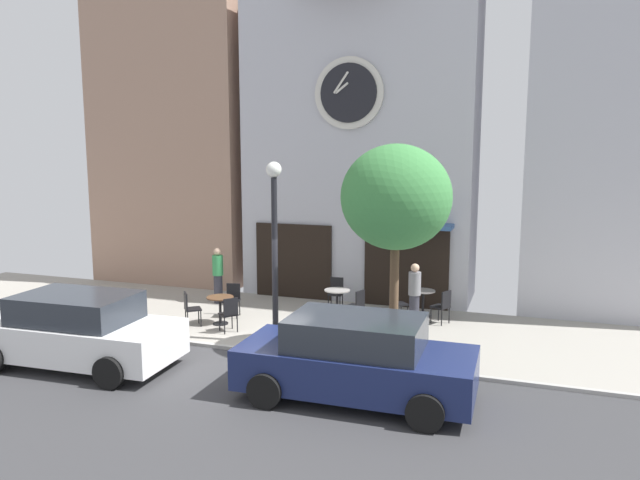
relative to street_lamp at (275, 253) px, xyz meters
name	(u,v)px	position (x,y,z in m)	size (l,w,h in m)	color
ground_plane	(234,362)	(-0.37, -1.44, -2.20)	(25.14, 11.58, 0.13)	#9E998E
clock_building	(361,103)	(0.51, 5.58, 3.82)	(7.04, 3.82, 11.60)	#B2B2BC
neighbor_building_left	(179,54)	(-6.16, 5.99, 5.65)	(5.52, 3.31, 15.66)	#9E7A66
street_lamp	(275,253)	(0.00, 0.00, 0.00)	(0.36, 0.36, 4.29)	black
street_tree	(396,198)	(2.84, 0.04, 1.35)	(2.41, 2.17, 4.69)	brown
cafe_table_center	(220,305)	(-1.99, 0.94, -1.65)	(0.71, 0.71, 0.74)	black
cafe_table_leftmost	(337,298)	(0.70, 2.63, -1.64)	(0.70, 0.70, 0.76)	black
cafe_table_near_curb	(423,299)	(2.93, 3.42, -1.67)	(0.66, 0.66, 0.74)	black
cafe_chair_near_lamp	(357,304)	(1.39, 2.21, -1.65)	(0.51, 0.51, 0.90)	black
cafe_chair_outer	(443,304)	(3.54, 2.90, -1.65)	(0.54, 0.54, 0.90)	black
cafe_chair_near_tree	(336,291)	(0.41, 3.45, -1.65)	(0.43, 0.43, 0.90)	black
cafe_chair_facing_street	(229,312)	(-1.42, 0.37, -1.65)	(0.56, 0.56, 0.90)	black
cafe_chair_under_awning	(396,301)	(2.31, 2.80, -1.65)	(0.56, 0.56, 0.90)	black
cafe_chair_left_end	(233,297)	(-2.05, 1.75, -1.65)	(0.48, 0.48, 0.90)	black
cafe_chair_by_entrance	(190,306)	(-2.65, 0.51, -1.65)	(0.56, 0.56, 0.90)	black
pedestrian_green	(218,275)	(-3.13, 2.91, -1.32)	(0.42, 0.42, 1.67)	#2D2D38
pedestrian_grey	(414,294)	(2.87, 2.39, -1.32)	(0.35, 0.35, 1.67)	#2D2D38
parked_car_white	(77,331)	(-3.36, -2.77, -1.42)	(4.37, 2.17, 1.55)	white
parked_car_navy	(356,359)	(2.69, -2.51, -1.42)	(4.32, 2.07, 1.55)	navy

